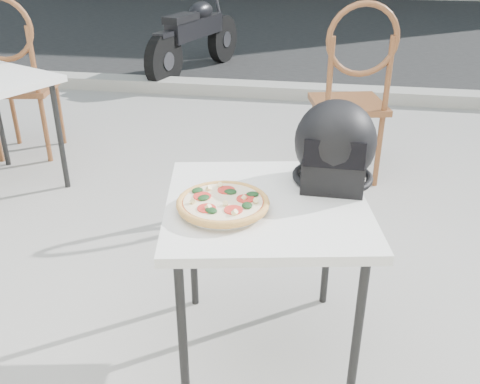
% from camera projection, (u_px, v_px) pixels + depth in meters
% --- Properties ---
extents(ground, '(80.00, 80.00, 0.00)m').
position_uv_depth(ground, '(241.00, 268.00, 2.68)').
color(ground, gray).
rests_on(ground, ground).
extents(street_asphalt, '(30.00, 8.00, 0.00)m').
position_uv_depth(street_asphalt, '(312.00, 28.00, 8.84)').
color(street_asphalt, black).
rests_on(street_asphalt, ground).
extents(curb, '(30.00, 0.25, 0.12)m').
position_uv_depth(curb, '(291.00, 91.00, 5.29)').
color(curb, gray).
rests_on(curb, ground).
extents(cafe_table_main, '(0.83, 0.83, 0.67)m').
position_uv_depth(cafe_table_main, '(266.00, 216.00, 1.90)').
color(cafe_table_main, silver).
rests_on(cafe_table_main, ground).
extents(plate, '(0.36, 0.36, 0.02)m').
position_uv_depth(plate, '(223.00, 208.00, 1.81)').
color(plate, white).
rests_on(plate, cafe_table_main).
extents(pizza, '(0.36, 0.36, 0.04)m').
position_uv_depth(pizza, '(223.00, 203.00, 1.80)').
color(pizza, '#E1A452').
rests_on(pizza, plate).
extents(helmet, '(0.31, 0.32, 0.31)m').
position_uv_depth(helmet, '(335.00, 147.00, 1.96)').
color(helmet, black).
rests_on(helmet, cafe_table_main).
extents(cafe_chair_main, '(0.54, 0.54, 1.16)m').
position_uv_depth(cafe_chair_main, '(353.00, 85.00, 3.31)').
color(cafe_chair_main, brown).
rests_on(cafe_chair_main, ground).
extents(cafe_chair_side, '(0.51, 0.51, 1.15)m').
position_uv_depth(cafe_chair_side, '(15.00, 70.00, 3.68)').
color(cafe_chair_side, brown).
rests_on(cafe_chair_side, ground).
extents(motorcycle, '(0.68, 1.81, 0.92)m').
position_uv_depth(motorcycle, '(196.00, 37.00, 5.97)').
color(motorcycle, black).
rests_on(motorcycle, street_asphalt).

